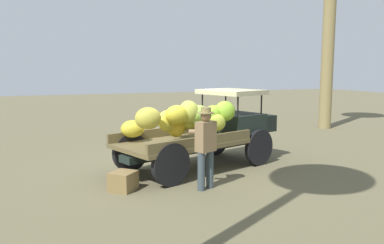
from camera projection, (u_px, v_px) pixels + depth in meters
name	position (u px, v px, depth m)	size (l,w,h in m)	color
ground_plane	(186.00, 167.00, 9.84)	(60.00, 60.00, 0.00)	brown
truck	(206.00, 127.00, 9.77)	(4.66, 2.86, 1.90)	black
farmer	(206.00, 143.00, 7.94)	(0.56, 0.53, 1.68)	#3A474E
wooden_crate	(123.00, 181.00, 7.95)	(0.49, 0.45, 0.38)	olive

